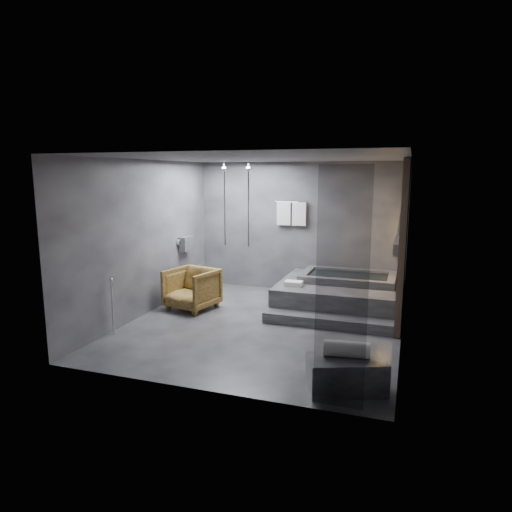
% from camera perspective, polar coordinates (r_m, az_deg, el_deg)
% --- Properties ---
extents(room, '(5.00, 5.04, 2.82)m').
position_cam_1_polar(room, '(7.64, 4.34, 4.05)').
color(room, '#2B2B2E').
rests_on(room, ground).
extents(tub_deck, '(2.20, 2.00, 0.50)m').
position_cam_1_polar(tub_deck, '(8.95, 10.24, -4.81)').
color(tub_deck, '#303032').
rests_on(tub_deck, ground).
extents(tub_step, '(2.20, 0.36, 0.18)m').
position_cam_1_polar(tub_step, '(7.88, 8.89, -8.09)').
color(tub_step, '#303032').
rests_on(tub_step, ground).
extents(concrete_bench, '(1.02, 0.79, 0.41)m').
position_cam_1_polar(concrete_bench, '(5.70, 11.21, -14.33)').
color(concrete_bench, '#303032').
rests_on(concrete_bench, ground).
extents(driftwood_chair, '(1.01, 1.03, 0.78)m').
position_cam_1_polar(driftwood_chair, '(8.80, -8.03, -4.07)').
color(driftwood_chair, '#473011').
rests_on(driftwood_chair, ground).
extents(rolled_towel, '(0.56, 0.26, 0.19)m').
position_cam_1_polar(rolled_towel, '(5.63, 11.27, -11.36)').
color(rolled_towel, white).
rests_on(rolled_towel, concrete_bench).
extents(deck_towel, '(0.33, 0.25, 0.09)m').
position_cam_1_polar(deck_towel, '(8.51, 4.73, -3.43)').
color(deck_towel, white).
rests_on(deck_towel, tub_deck).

